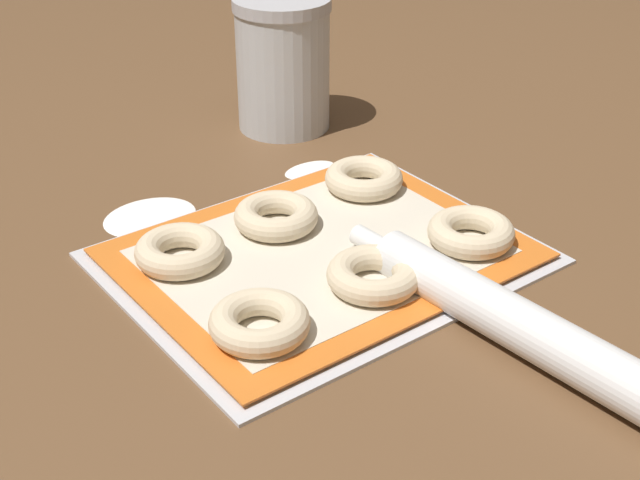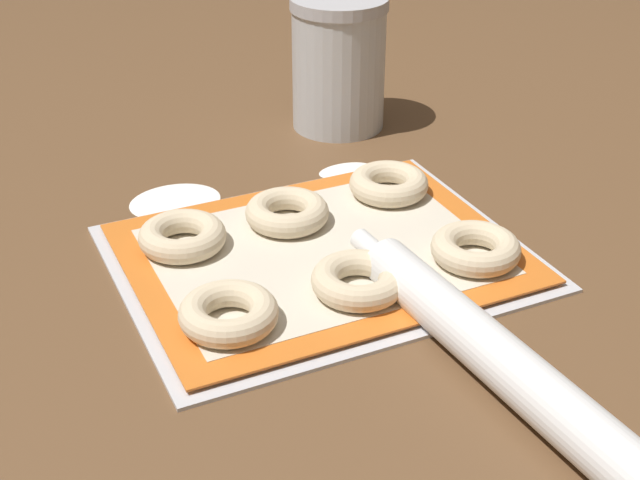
% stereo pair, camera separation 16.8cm
% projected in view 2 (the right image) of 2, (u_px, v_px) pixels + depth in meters
% --- Properties ---
extents(ground_plane, '(2.80, 2.80, 0.00)m').
position_uv_depth(ground_plane, '(315.00, 253.00, 0.96)').
color(ground_plane, brown).
extents(baking_tray, '(0.42, 0.34, 0.01)m').
position_uv_depth(baking_tray, '(320.00, 257.00, 0.95)').
color(baking_tray, silver).
rests_on(baking_tray, ground_plane).
extents(baking_mat, '(0.40, 0.31, 0.00)m').
position_uv_depth(baking_mat, '(320.00, 252.00, 0.94)').
color(baking_mat, orange).
rests_on(baking_mat, baking_tray).
extents(bagel_front_left, '(0.09, 0.09, 0.03)m').
position_uv_depth(bagel_front_left, '(229.00, 313.00, 0.82)').
color(bagel_front_left, beige).
rests_on(bagel_front_left, baking_mat).
extents(bagel_front_center, '(0.09, 0.09, 0.03)m').
position_uv_depth(bagel_front_center, '(357.00, 280.00, 0.87)').
color(bagel_front_center, beige).
rests_on(bagel_front_center, baking_mat).
extents(bagel_front_right, '(0.09, 0.09, 0.03)m').
position_uv_depth(bagel_front_right, '(476.00, 248.00, 0.92)').
color(bagel_front_right, beige).
rests_on(bagel_front_right, baking_mat).
extents(bagel_back_left, '(0.09, 0.09, 0.03)m').
position_uv_depth(bagel_back_left, '(182.00, 236.00, 0.94)').
color(bagel_back_left, beige).
rests_on(bagel_back_left, baking_mat).
extents(bagel_back_center, '(0.09, 0.09, 0.03)m').
position_uv_depth(bagel_back_center, '(287.00, 212.00, 0.99)').
color(bagel_back_center, beige).
rests_on(bagel_back_center, baking_mat).
extents(bagel_back_right, '(0.09, 0.09, 0.03)m').
position_uv_depth(bagel_back_right, '(389.00, 184.00, 1.05)').
color(bagel_back_right, beige).
rests_on(bagel_back_right, baking_mat).
extents(flour_canister, '(0.13, 0.13, 0.18)m').
position_uv_depth(flour_canister, '(339.00, 63.00, 1.22)').
color(flour_canister, silver).
rests_on(flour_canister, ground_plane).
extents(rolling_pin, '(0.07, 0.47, 0.05)m').
position_uv_depth(rolling_pin, '(498.00, 358.00, 0.76)').
color(rolling_pin, silver).
rests_on(rolling_pin, ground_plane).
extents(flour_patch_near, '(0.11, 0.09, 0.00)m').
position_uv_depth(flour_patch_near, '(175.00, 200.00, 1.06)').
color(flour_patch_near, white).
rests_on(flour_patch_near, ground_plane).
extents(flour_patch_far, '(0.07, 0.04, 0.00)m').
position_uv_depth(flour_patch_far, '(346.00, 170.00, 1.14)').
color(flour_patch_far, white).
rests_on(flour_patch_far, ground_plane).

